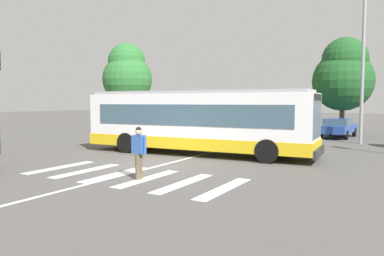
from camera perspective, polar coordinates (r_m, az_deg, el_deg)
The scene contains 11 objects.
ground_plane at distance 14.83m, azimuth -6.41°, elevation -5.79°, with size 160.00×160.00×0.00m, color #514F4C.
city_transit_bus at distance 17.88m, azimuth 0.85°, elevation 1.02°, with size 11.44×3.27×3.06m.
pedestrian_crossing_street at distance 12.18m, azimuth -8.19°, elevation -3.35°, with size 0.58×0.30×1.72m.
parked_car_charcoal at distance 29.50m, azimuth 11.08°, elevation 0.53°, with size 2.36×4.69×1.35m.
parked_car_teal at distance 28.62m, azimuth 16.08°, elevation 0.34°, with size 2.26×4.66×1.35m.
parked_car_blue at distance 28.30m, azimuth 21.53°, elevation 0.18°, with size 2.12×4.61×1.35m.
twin_arm_street_lamp at distance 24.82m, azimuth 24.86°, elevation 11.21°, with size 5.24×0.32×9.37m.
background_tree_left at distance 35.34m, azimuth -9.93°, elevation 8.12°, with size 4.60×4.60×7.96m.
background_tree_right at distance 30.55m, azimuth 22.27°, elevation 7.56°, with size 4.52×4.52×7.38m.
crosswalk_painted_stripes at distance 12.83m, azimuth -9.39°, elevation -7.35°, with size 7.43×3.15×0.01m.
lane_center_line at distance 16.30m, azimuth -1.38°, elevation -4.87°, with size 0.16×24.00×0.01m, color silver.
Camera 1 is at (8.72, -11.73, 2.52)m, focal length 34.68 mm.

